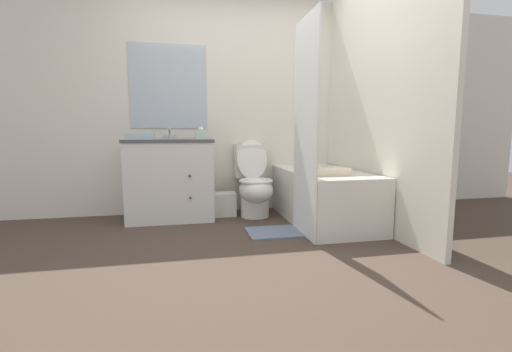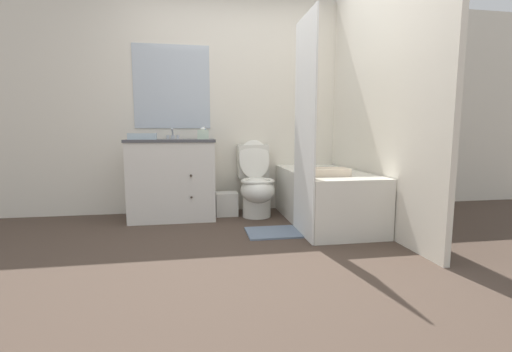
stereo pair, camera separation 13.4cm
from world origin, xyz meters
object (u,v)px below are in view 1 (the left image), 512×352
(soap_dispenser, at_px, (201,133))
(hand_towel_folded, at_px, (140,136))
(wastebasket, at_px, (225,204))
(tissue_box, at_px, (201,134))
(bath_towel_folded, at_px, (329,171))
(sink_faucet, at_px, (170,136))
(bathtub, at_px, (323,196))
(bath_mat, at_px, (274,232))
(vanity_cabinet, at_px, (171,179))
(toilet, at_px, (254,185))

(soap_dispenser, relative_size, hand_towel_folded, 0.52)
(wastebasket, distance_m, tissue_box, 0.83)
(tissue_box, bearing_deg, bath_towel_folded, -34.65)
(sink_faucet, relative_size, wastebasket, 0.54)
(bathtub, xyz_separation_m, bath_mat, (-0.61, -0.32, -0.26))
(wastebasket, xyz_separation_m, bath_towel_folded, (0.88, -0.84, 0.44))
(sink_faucet, xyz_separation_m, tissue_box, (0.33, -0.21, 0.02))
(sink_faucet, distance_m, bath_towel_folded, 1.80)
(sink_faucet, height_order, bathtub, sink_faucet)
(sink_faucet, height_order, bath_mat, sink_faucet)
(bath_towel_folded, relative_size, bath_mat, 0.68)
(tissue_box, relative_size, soap_dispenser, 0.96)
(hand_towel_folded, bearing_deg, bath_towel_folded, -20.90)
(bathtub, relative_size, bath_mat, 2.90)
(vanity_cabinet, bearing_deg, bath_mat, -38.58)
(soap_dispenser, bearing_deg, hand_towel_folded, -161.04)
(soap_dispenser, bearing_deg, tissue_box, -95.87)
(vanity_cabinet, distance_m, tissue_box, 0.58)
(sink_faucet, relative_size, tissue_box, 1.04)
(bathtub, relative_size, tissue_box, 10.61)
(bathtub, height_order, soap_dispenser, soap_dispenser)
(bath_towel_folded, distance_m, bath_mat, 0.76)
(vanity_cabinet, height_order, bath_mat, vanity_cabinet)
(tissue_box, height_order, hand_towel_folded, tissue_box)
(tissue_box, height_order, bath_mat, tissue_box)
(toilet, xyz_separation_m, bath_mat, (0.05, -0.70, -0.34))
(sink_faucet, distance_m, tissue_box, 0.39)
(tissue_box, bearing_deg, hand_towel_folded, -169.12)
(tissue_box, bearing_deg, wastebasket, 12.24)
(sink_faucet, bearing_deg, toilet, -14.51)
(wastebasket, bearing_deg, hand_towel_folded, -168.72)
(hand_towel_folded, height_order, bath_towel_folded, hand_towel_folded)
(bath_towel_folded, xyz_separation_m, bath_mat, (-0.51, 0.06, -0.57))
(sink_faucet, relative_size, soap_dispenser, 1.00)
(vanity_cabinet, xyz_separation_m, tissue_box, (0.33, -0.04, 0.48))
(toilet, relative_size, tissue_box, 6.21)
(vanity_cabinet, distance_m, soap_dispenser, 0.60)
(vanity_cabinet, relative_size, sink_faucet, 6.42)
(vanity_cabinet, distance_m, bath_mat, 1.30)
(hand_towel_folded, xyz_separation_m, bath_towel_folded, (1.75, -0.67, -0.32))
(vanity_cabinet, xyz_separation_m, toilet, (0.91, -0.06, -0.09))
(vanity_cabinet, bearing_deg, tissue_box, -6.45)
(bathtub, height_order, bath_mat, bathtub)
(wastebasket, relative_size, soap_dispenser, 1.83)
(vanity_cabinet, relative_size, bath_mat, 1.82)
(toilet, bearing_deg, vanity_cabinet, 176.15)
(bath_mat, bearing_deg, bath_towel_folded, -6.49)
(bath_towel_folded, bearing_deg, vanity_cabinet, 150.74)
(wastebasket, bearing_deg, bath_towel_folded, -43.59)
(hand_towel_folded, bearing_deg, tissue_box, 10.88)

